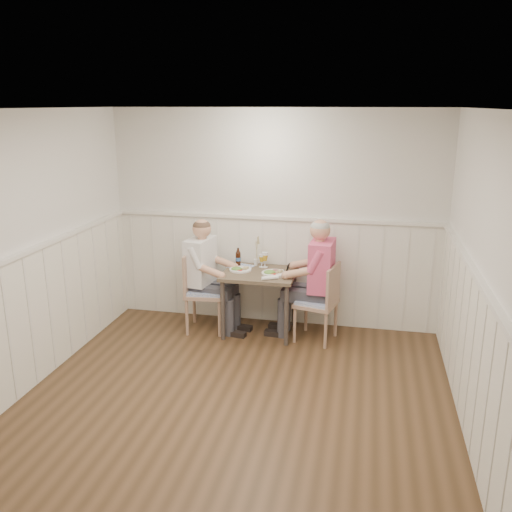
# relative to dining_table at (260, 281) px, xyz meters

# --- Properties ---
(ground_plane) EXTENTS (4.50, 4.50, 0.00)m
(ground_plane) POSITION_rel_dining_table_xyz_m (0.10, -1.84, -0.64)
(ground_plane) COLOR #432F1A
(room_shell) EXTENTS (4.04, 4.54, 2.60)m
(room_shell) POSITION_rel_dining_table_xyz_m (0.10, -1.84, 0.88)
(room_shell) COLOR silver
(room_shell) RESTS_ON ground
(wainscot) EXTENTS (4.00, 4.49, 1.34)m
(wainscot) POSITION_rel_dining_table_xyz_m (0.10, -1.15, 0.05)
(wainscot) COLOR white
(wainscot) RESTS_ON ground
(dining_table) EXTENTS (0.84, 0.70, 0.75)m
(dining_table) POSITION_rel_dining_table_xyz_m (0.00, 0.00, 0.00)
(dining_table) COLOR #4B3D30
(dining_table) RESTS_ON ground
(chair_right) EXTENTS (0.52, 0.52, 0.91)m
(chair_right) POSITION_rel_dining_table_xyz_m (0.73, -0.09, -0.15)
(chair_right) COLOR tan
(chair_right) RESTS_ON ground
(chair_left) EXTENTS (0.49, 0.49, 0.96)m
(chair_left) POSITION_rel_dining_table_xyz_m (-0.70, -0.06, -0.12)
(chair_left) COLOR tan
(chair_left) RESTS_ON ground
(man_in_pink) EXTENTS (0.68, 0.47, 1.43)m
(man_in_pink) POSITION_rel_dining_table_xyz_m (0.67, -0.00, -0.04)
(man_in_pink) COLOR #3F3F47
(man_in_pink) RESTS_ON ground
(diner_cream) EXTENTS (0.68, 0.48, 1.37)m
(diner_cream) POSITION_rel_dining_table_xyz_m (-0.67, -0.01, -0.07)
(diner_cream) COLOR #3F3F47
(diner_cream) RESTS_ON ground
(plate_man) EXTENTS (0.28, 0.28, 0.07)m
(plate_man) POSITION_rel_dining_table_xyz_m (0.16, -0.04, 0.13)
(plate_man) COLOR white
(plate_man) RESTS_ON dining_table
(plate_diner) EXTENTS (0.26, 0.26, 0.07)m
(plate_diner) POSITION_rel_dining_table_xyz_m (-0.25, 0.02, 0.13)
(plate_diner) COLOR white
(plate_diner) RESTS_ON dining_table
(beer_glass_a) EXTENTS (0.07, 0.07, 0.19)m
(beer_glass_a) POSITION_rel_dining_table_xyz_m (0.02, 0.20, 0.23)
(beer_glass_a) COLOR silver
(beer_glass_a) RESTS_ON dining_table
(beer_glass_b) EXTENTS (0.06, 0.06, 0.16)m
(beer_glass_b) POSITION_rel_dining_table_xyz_m (-0.02, 0.20, 0.22)
(beer_glass_b) COLOR silver
(beer_glass_b) RESTS_ON dining_table
(beer_bottle) EXTENTS (0.06, 0.06, 0.22)m
(beer_bottle) POSITION_rel_dining_table_xyz_m (-0.30, 0.20, 0.21)
(beer_bottle) COLOR black
(beer_bottle) RESTS_ON dining_table
(rolled_napkin) EXTENTS (0.19, 0.12, 0.04)m
(rolled_napkin) POSITION_rel_dining_table_xyz_m (0.17, -0.25, 0.13)
(rolled_napkin) COLOR white
(rolled_napkin) RESTS_ON dining_table
(grass_vase) EXTENTS (0.04, 0.04, 0.38)m
(grass_vase) POSITION_rel_dining_table_xyz_m (-0.10, 0.25, 0.28)
(grass_vase) COLOR silver
(grass_vase) RESTS_ON dining_table
(gingham_mat) EXTENTS (0.34, 0.30, 0.01)m
(gingham_mat) POSITION_rel_dining_table_xyz_m (-0.27, 0.17, 0.11)
(gingham_mat) COLOR #496CB1
(gingham_mat) RESTS_ON dining_table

